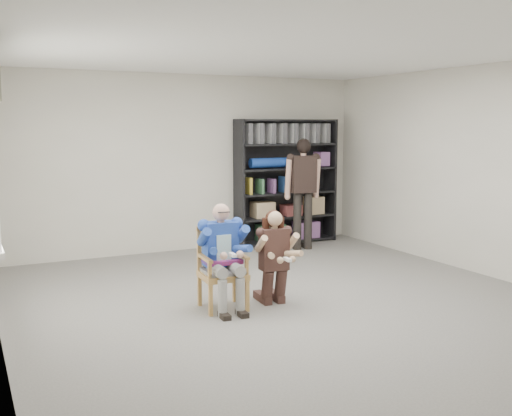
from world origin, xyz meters
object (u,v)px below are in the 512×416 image
seated_man (223,256)px  armchair (223,269)px  kneeling_woman (275,258)px  bookshelf (286,182)px  standing_man (303,195)px

seated_man → armchair: bearing=-85.9°
kneeling_woman → bookshelf: size_ratio=0.51×
seated_man → kneeling_woman: (0.58, -0.12, -0.05)m
armchair → bookshelf: (2.44, 2.96, 0.60)m
standing_man → seated_man: bearing=-125.1°
bookshelf → standing_man: size_ratio=1.18×
bookshelf → standing_man: bookshelf is taller
kneeling_woman → standing_man: standing_man is taller
kneeling_woman → standing_man: 3.11m
armchair → standing_man: bearing=48.4°
seated_man → kneeling_woman: seated_man is taller
armchair → seated_man: seated_man is taller
standing_man → armchair: bearing=-125.1°
seated_man → kneeling_woman: bearing=-7.6°
armchair → kneeling_woman: size_ratio=0.84×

